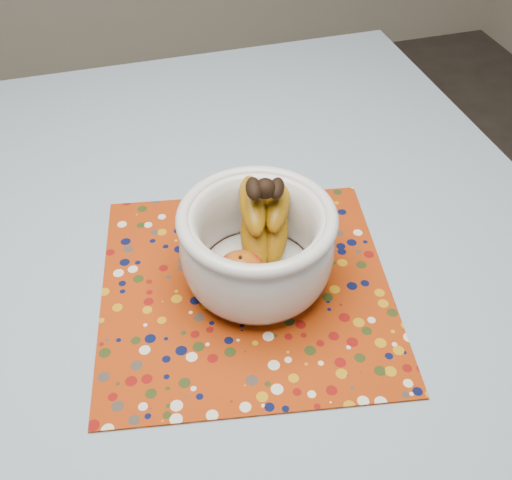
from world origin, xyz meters
TOP-DOWN VIEW (x-y plane):
  - table at (0.00, 0.00)m, footprint 1.20×1.20m
  - tablecloth at (0.00, 0.00)m, footprint 1.32×1.32m
  - placemat at (0.08, -0.11)m, footprint 0.50×0.50m
  - fruit_bowl at (0.11, -0.09)m, footprint 0.23×0.23m

SIDE VIEW (x-z plane):
  - table at x=0.00m, z-range 0.30..1.05m
  - tablecloth at x=0.00m, z-range 0.75..0.76m
  - placemat at x=0.08m, z-range 0.76..0.76m
  - fruit_bowl at x=0.11m, z-range 0.76..0.93m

